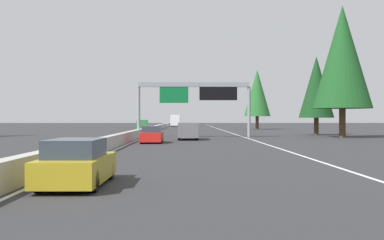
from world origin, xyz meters
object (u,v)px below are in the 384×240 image
sign_gantry_overhead (196,94)px  conifer_right_mid (316,87)px  minivan_mid_center (188,130)px  bus_mid_right (176,120)px  conifer_right_near (342,57)px  sedan_near_center (152,135)px  sedan_far_right (77,164)px  oncoming_near (142,125)px  conifer_right_far (257,93)px

sign_gantry_overhead → conifer_right_mid: bearing=-64.8°
minivan_mid_center → sign_gantry_overhead: bearing=-8.7°
bus_mid_right → conifer_right_near: bearing=-165.3°
sedan_near_center → minivan_mid_center: size_ratio=0.88×
sign_gantry_overhead → sedan_far_right: sign_gantry_overhead is taller
sedan_near_center → bus_mid_right: bearing=0.0°
sedan_far_right → minivan_mid_center: (32.07, -3.59, 0.27)m
sedan_near_center → sedan_far_right: bearing=179.0°
sign_gantry_overhead → oncoming_near: sign_gantry_overhead is taller
oncoming_near → conifer_right_mid: bearing=46.4°
conifer_right_mid → sedan_far_right: bearing=156.0°
conifer_right_near → conifer_right_mid: conifer_right_near is taller
conifer_right_near → bus_mid_right: bearing=14.7°
conifer_right_mid → bus_mid_right: bearing=15.7°
conifer_right_near → conifer_right_mid: bearing=6.0°
sedan_near_center → minivan_mid_center: 6.94m
minivan_mid_center → bus_mid_right: bus_mid_right is taller
sign_gantry_overhead → oncoming_near: 32.00m
conifer_right_near → conifer_right_far: 39.48m
sedan_far_right → conifer_right_near: size_ratio=0.30×
conifer_right_far → minivan_mid_center: bearing=163.0°
minivan_mid_center → bus_mid_right: size_ratio=0.43×
oncoming_near → sign_gantry_overhead: bearing=16.1°
sedan_far_right → oncoming_near: 68.29m
minivan_mid_center → sedan_near_center: bearing=153.0°
bus_mid_right → oncoming_near: size_ratio=2.05×
sedan_far_right → minivan_mid_center: bearing=-6.4°
sign_gantry_overhead → sedan_near_center: size_ratio=2.88×
minivan_mid_center → conifer_right_near: conifer_right_near is taller
sedan_far_right → conifer_right_mid: (44.97, -19.99, 5.42)m
oncoming_near → minivan_mid_center: bearing=12.4°
conifer_right_mid → sign_gantry_overhead: bearing=115.2°
sign_gantry_overhead → sedan_far_right: bearing=173.3°
oncoming_near → conifer_right_mid: conifer_right_mid is taller
sedan_far_right → conifer_right_mid: size_ratio=0.44×
sign_gantry_overhead → minivan_mid_center: 6.88m
bus_mid_right → conifer_right_mid: (-69.79, -19.56, 4.38)m
sign_gantry_overhead → conifer_right_mid: conifer_right_mid is taller
sign_gantry_overhead → bus_mid_right: 77.28m
conifer_right_mid → sedan_near_center: bearing=134.3°
sedan_far_right → conifer_right_mid: bearing=-24.0°
conifer_right_far → sedan_far_right: bearing=167.4°
minivan_mid_center → bus_mid_right: (82.69, 3.16, 0.77)m
oncoming_near → conifer_right_near: (-30.79, -25.16, 8.03)m
bus_mid_right → conifer_right_near: size_ratio=0.78×
sedan_far_right → conifer_right_far: size_ratio=0.38×
sign_gantry_overhead → sedan_far_right: (-37.65, 4.45, -4.20)m
conifer_right_near → conifer_right_far: bearing=5.2°
conifer_right_mid → conifer_right_near: bearing=-174.0°
conifer_right_near → conifer_right_far: (39.27, 3.59, -1.88)m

